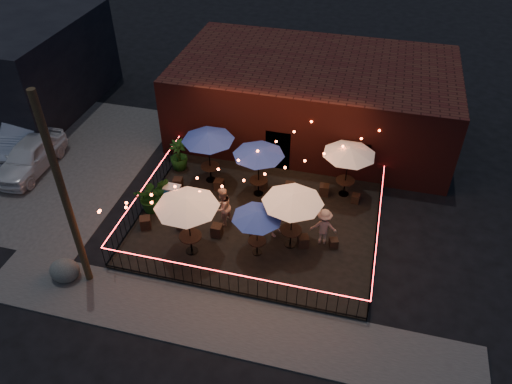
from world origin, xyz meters
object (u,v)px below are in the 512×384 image
at_px(cafe_table_2, 257,215).
at_px(boulder, 65,271).
at_px(utility_pole, 65,198).
at_px(cafe_table_1, 208,137).
at_px(cafe_table_0, 187,203).
at_px(cafe_table_5, 349,151).
at_px(cafe_table_4, 293,199).
at_px(cafe_table_3, 259,152).
at_px(cooler, 173,195).

xyz_separation_m(cafe_table_2, boulder, (-6.76, -2.98, -1.74)).
bearing_deg(cafe_table_2, utility_pole, -154.53).
distance_m(cafe_table_1, cafe_table_2, 5.26).
bearing_deg(cafe_table_0, cafe_table_5, 43.48).
height_order(cafe_table_4, boulder, cafe_table_4).
bearing_deg(cafe_table_3, cooler, -155.62).
bearing_deg(cooler, utility_pole, -105.66).
bearing_deg(cafe_table_4, cooler, 167.10).
distance_m(utility_pole, cafe_table_3, 8.31).
height_order(cafe_table_0, cafe_table_5, cafe_table_0).
bearing_deg(utility_pole, cafe_table_1, 69.43).
bearing_deg(utility_pole, cafe_table_2, 25.47).
height_order(cafe_table_0, cafe_table_1, cafe_table_0).
relative_size(utility_pole, cafe_table_4, 3.01).
distance_m(cafe_table_0, cooler, 3.80).
xyz_separation_m(cooler, boulder, (-2.38, -5.04, -0.22)).
height_order(cafe_table_5, cooler, cafe_table_5).
distance_m(utility_pole, cafe_table_1, 7.48).
bearing_deg(cafe_table_2, cafe_table_1, 129.11).
height_order(cafe_table_1, cafe_table_4, same).
xyz_separation_m(cafe_table_3, cafe_table_4, (2.07, -2.87, 0.11)).
relative_size(cafe_table_2, cafe_table_5, 0.82).
bearing_deg(cafe_table_1, boulder, -116.12).
distance_m(cafe_table_3, cafe_table_4, 3.53).
bearing_deg(cafe_table_3, cafe_table_0, -111.64).
distance_m(cafe_table_2, cafe_table_3, 3.76).
bearing_deg(cafe_table_2, cafe_table_4, 33.28).
distance_m(cafe_table_0, boulder, 5.35).
xyz_separation_m(cafe_table_0, cafe_table_4, (3.74, 1.35, -0.09)).
bearing_deg(cafe_table_5, cafe_table_1, -175.13).
bearing_deg(utility_pole, cafe_table_3, 52.16).
height_order(cafe_table_2, cafe_table_3, cafe_table_3).
xyz_separation_m(cafe_table_4, cafe_table_5, (1.71, 3.82, -0.07)).
height_order(utility_pole, boulder, utility_pole).
bearing_deg(boulder, cafe_table_0, 29.74).
distance_m(cafe_table_0, cafe_table_3, 4.55).
distance_m(cafe_table_3, boulder, 9.10).
distance_m(utility_pole, boulder, 3.71).
bearing_deg(cafe_table_5, utility_pole, -139.90).
xyz_separation_m(cafe_table_2, cafe_table_3, (-0.88, 3.65, 0.32)).
bearing_deg(cafe_table_2, cafe_table_3, 103.52).
relative_size(cafe_table_1, cafe_table_2, 1.25).
distance_m(utility_pole, cafe_table_0, 4.23).
relative_size(cafe_table_1, cafe_table_3, 1.24).
bearing_deg(cooler, cafe_table_4, -11.39).
distance_m(cafe_table_2, cafe_table_4, 1.48).
bearing_deg(cooler, cafe_table_5, 20.73).
bearing_deg(cafe_table_1, utility_pole, -110.57).
relative_size(cafe_table_3, cafe_table_5, 0.83).
relative_size(cafe_table_0, boulder, 3.14).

